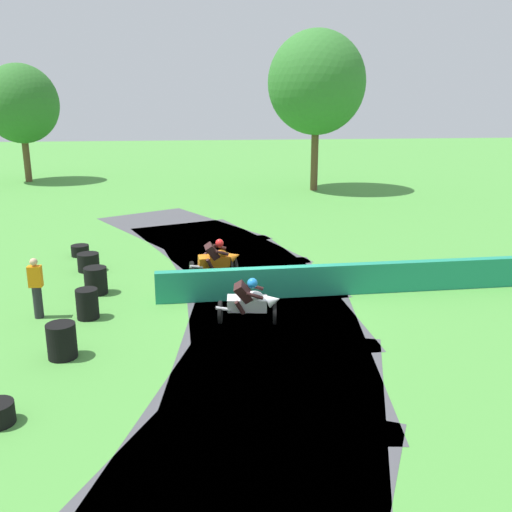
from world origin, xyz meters
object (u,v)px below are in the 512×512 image
object	(u,v)px
tire_stack_far	(96,281)
tire_stack_extra_b	(80,251)
tire_stack_extra_a	(88,262)
motorcycle_lead_white	(250,302)
motorcycle_chase_orange	(217,259)
tire_stack_mid_a	(62,341)
track_marshal	(36,288)
tire_stack_mid_b	(87,304)

from	to	relation	value
tire_stack_far	tire_stack_extra_b	world-z (taller)	tire_stack_far
tire_stack_far	tire_stack_extra_a	world-z (taller)	tire_stack_far
motorcycle_lead_white	motorcycle_chase_orange	distance (m)	4.00
motorcycle_chase_orange	tire_stack_far	world-z (taller)	motorcycle_chase_orange
tire_stack_mid_a	track_marshal	distance (m)	2.79
tire_stack_far	track_marshal	world-z (taller)	track_marshal
motorcycle_chase_orange	tire_stack_extra_a	distance (m)	4.42
motorcycle_lead_white	tire_stack_extra_a	size ratio (longest dim) A/B	2.40
motorcycle_lead_white	track_marshal	world-z (taller)	track_marshal
tire_stack_mid_a	track_marshal	world-z (taller)	track_marshal
tire_stack_mid_a	tire_stack_far	bearing A→B (deg)	89.11
tire_stack_mid_b	tire_stack_extra_b	world-z (taller)	tire_stack_mid_b
motorcycle_chase_orange	tire_stack_mid_b	distance (m)	4.65
tire_stack_mid_a	track_marshal	size ratio (longest dim) A/B	0.49
motorcycle_lead_white	tire_stack_extra_a	distance (m)	7.16
motorcycle_lead_white	tire_stack_mid_a	size ratio (longest dim) A/B	2.13
tire_stack_mid_a	tire_stack_mid_b	world-z (taller)	same
tire_stack_far	motorcycle_chase_orange	bearing A→B (deg)	16.55
tire_stack_mid_b	tire_stack_far	xyz separation A→B (m)	(-0.09, 1.97, -0.00)
tire_stack_far	track_marshal	bearing A→B (deg)	-124.06
tire_stack_mid_a	tire_stack_far	xyz separation A→B (m)	(0.07, 4.29, 0.00)
tire_stack_far	track_marshal	xyz separation A→B (m)	(-1.20, -1.78, 0.42)
tire_stack_far	tire_stack_extra_b	size ratio (longest dim) A/B	1.26
tire_stack_extra_a	tire_stack_far	bearing A→B (deg)	-75.20
tire_stack_mid_a	motorcycle_lead_white	bearing A→B (deg)	18.03
tire_stack_mid_b	tire_stack_far	world-z (taller)	same
tire_stack_extra_b	track_marshal	size ratio (longest dim) A/B	0.39
tire_stack_extra_a	track_marshal	bearing A→B (deg)	-98.17
motorcycle_lead_white	motorcycle_chase_orange	world-z (taller)	motorcycle_chase_orange
motorcycle_chase_orange	tire_stack_extra_a	size ratio (longest dim) A/B	2.40
motorcycle_lead_white	tire_stack_mid_a	xyz separation A→B (m)	(-4.36, -1.42, -0.23)
motorcycle_chase_orange	tire_stack_mid_a	xyz separation A→B (m)	(-3.67, -5.36, -0.23)
tire_stack_mid_b	tire_stack_far	size ratio (longest dim) A/B	1.00
tire_stack_far	track_marshal	distance (m)	2.19
tire_stack_mid_b	motorcycle_lead_white	bearing A→B (deg)	-12.21
tire_stack_far	tire_stack_mid_b	bearing A→B (deg)	-87.33
tire_stack_mid_a	tire_stack_mid_b	xyz separation A→B (m)	(0.16, 2.33, 0.00)
motorcycle_chase_orange	tire_stack_mid_b	world-z (taller)	motorcycle_chase_orange
tire_stack_mid_a	tire_stack_far	size ratio (longest dim) A/B	1.00
motorcycle_lead_white	tire_stack_mid_b	distance (m)	4.30
tire_stack_mid_a	tire_stack_extra_b	bearing A→B (deg)	97.84
motorcycle_lead_white	tire_stack_far	bearing A→B (deg)	146.18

